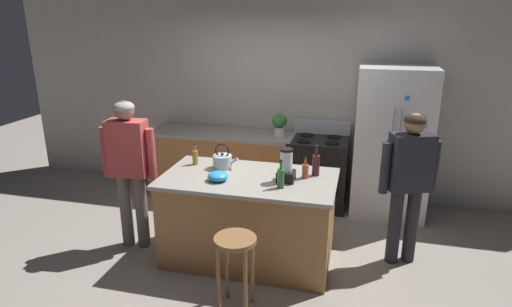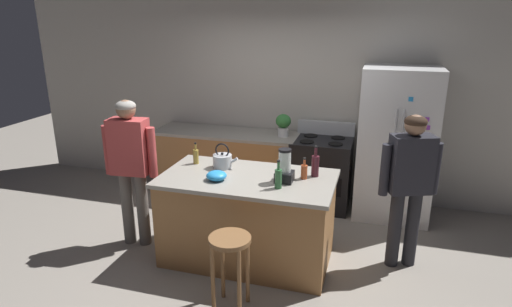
{
  "view_description": "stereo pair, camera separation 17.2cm",
  "coord_description": "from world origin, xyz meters",
  "px_view_note": "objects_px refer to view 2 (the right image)",
  "views": [
    {
      "loc": [
        1.04,
        -3.86,
        2.46
      ],
      "look_at": [
        0.0,
        0.3,
        1.07
      ],
      "focal_mm": 30.17,
      "sensor_mm": 36.0,
      "label": 1
    },
    {
      "loc": [
        1.21,
        -3.82,
        2.46
      ],
      "look_at": [
        0.0,
        0.3,
        1.07
      ],
      "focal_mm": 30.17,
      "sensor_mm": 36.0,
      "label": 2
    }
  ],
  "objects_px": {
    "stove_range": "(321,172)",
    "bottle_olive_oil": "(278,178)",
    "refrigerator": "(396,145)",
    "blender_appliance": "(285,168)",
    "bottle_vinegar": "(196,156)",
    "bottle_cooking_sauce": "(304,171)",
    "tea_kettle": "(223,161)",
    "kitchen_island": "(248,218)",
    "potted_plant": "(283,124)",
    "bar_stool": "(230,254)",
    "person_by_sink_right": "(409,178)",
    "person_by_island_left": "(131,160)",
    "bottle_wine": "(315,165)",
    "mixing_bowl": "(216,176)"
  },
  "relations": [
    {
      "from": "refrigerator",
      "to": "blender_appliance",
      "type": "distance_m",
      "value": 1.85
    },
    {
      "from": "stove_range",
      "to": "bottle_olive_oil",
      "type": "height_order",
      "value": "bottle_olive_oil"
    },
    {
      "from": "stove_range",
      "to": "bar_stool",
      "type": "bearing_deg",
      "value": -100.53
    },
    {
      "from": "bottle_olive_oil",
      "to": "bottle_vinegar",
      "type": "relative_size",
      "value": 1.17
    },
    {
      "from": "person_by_sink_right",
      "to": "bottle_olive_oil",
      "type": "distance_m",
      "value": 1.29
    },
    {
      "from": "potted_plant",
      "to": "blender_appliance",
      "type": "distance_m",
      "value": 1.61
    },
    {
      "from": "bottle_vinegar",
      "to": "bottle_cooking_sauce",
      "type": "relative_size",
      "value": 1.09
    },
    {
      "from": "potted_plant",
      "to": "bottle_wine",
      "type": "xyz_separation_m",
      "value": [
        0.63,
        -1.34,
        -0.06
      ]
    },
    {
      "from": "kitchen_island",
      "to": "bar_stool",
      "type": "bearing_deg",
      "value": -82.98
    },
    {
      "from": "refrigerator",
      "to": "potted_plant",
      "type": "relative_size",
      "value": 6.26
    },
    {
      "from": "stove_range",
      "to": "potted_plant",
      "type": "relative_size",
      "value": 3.65
    },
    {
      "from": "kitchen_island",
      "to": "person_by_island_left",
      "type": "distance_m",
      "value": 1.39
    },
    {
      "from": "bar_stool",
      "to": "tea_kettle",
      "type": "bearing_deg",
      "value": 113.37
    },
    {
      "from": "kitchen_island",
      "to": "tea_kettle",
      "type": "bearing_deg",
      "value": 151.17
    },
    {
      "from": "potted_plant",
      "to": "blender_appliance",
      "type": "bearing_deg",
      "value": -76.64
    },
    {
      "from": "bottle_vinegar",
      "to": "bottle_cooking_sauce",
      "type": "xyz_separation_m",
      "value": [
        1.2,
        -0.12,
        -0.01
      ]
    },
    {
      "from": "person_by_island_left",
      "to": "mixing_bowl",
      "type": "relative_size",
      "value": 8.11
    },
    {
      "from": "refrigerator",
      "to": "bottle_olive_oil",
      "type": "relative_size",
      "value": 6.8
    },
    {
      "from": "bar_stool",
      "to": "bottle_olive_oil",
      "type": "distance_m",
      "value": 0.83
    },
    {
      "from": "person_by_island_left",
      "to": "bottle_olive_oil",
      "type": "distance_m",
      "value": 1.66
    },
    {
      "from": "person_by_island_left",
      "to": "bottle_wine",
      "type": "distance_m",
      "value": 1.95
    },
    {
      "from": "bar_stool",
      "to": "bottle_vinegar",
      "type": "height_order",
      "value": "bottle_vinegar"
    },
    {
      "from": "stove_range",
      "to": "bottle_vinegar",
      "type": "xyz_separation_m",
      "value": [
        -1.19,
        -1.3,
        0.53
      ]
    },
    {
      "from": "bar_stool",
      "to": "tea_kettle",
      "type": "relative_size",
      "value": 2.51
    },
    {
      "from": "person_by_island_left",
      "to": "bottle_cooking_sauce",
      "type": "bearing_deg",
      "value": 4.84
    },
    {
      "from": "potted_plant",
      "to": "bottle_cooking_sauce",
      "type": "distance_m",
      "value": 1.55
    },
    {
      "from": "stove_range",
      "to": "bottle_olive_oil",
      "type": "relative_size",
      "value": 3.97
    },
    {
      "from": "bottle_cooking_sauce",
      "to": "mixing_bowl",
      "type": "height_order",
      "value": "bottle_cooking_sauce"
    },
    {
      "from": "kitchen_island",
      "to": "refrigerator",
      "type": "height_order",
      "value": "refrigerator"
    },
    {
      "from": "kitchen_island",
      "to": "bottle_vinegar",
      "type": "distance_m",
      "value": 0.88
    },
    {
      "from": "kitchen_island",
      "to": "tea_kettle",
      "type": "height_order",
      "value": "tea_kettle"
    },
    {
      "from": "bottle_vinegar",
      "to": "bottle_wine",
      "type": "bearing_deg",
      "value": -0.73
    },
    {
      "from": "bottle_cooking_sauce",
      "to": "tea_kettle",
      "type": "height_order",
      "value": "tea_kettle"
    },
    {
      "from": "bar_stool",
      "to": "person_by_sink_right",
      "type": "bearing_deg",
      "value": 38.46
    },
    {
      "from": "bottle_wine",
      "to": "bar_stool",
      "type": "bearing_deg",
      "value": -117.72
    },
    {
      "from": "stove_range",
      "to": "bottle_vinegar",
      "type": "height_order",
      "value": "bottle_vinegar"
    },
    {
      "from": "potted_plant",
      "to": "bottle_cooking_sauce",
      "type": "xyz_separation_m",
      "value": [
        0.54,
        -1.44,
        -0.09
      ]
    },
    {
      "from": "potted_plant",
      "to": "bottle_wine",
      "type": "bearing_deg",
      "value": -64.74
    },
    {
      "from": "bottle_vinegar",
      "to": "bottle_cooking_sauce",
      "type": "distance_m",
      "value": 1.21
    },
    {
      "from": "refrigerator",
      "to": "person_by_island_left",
      "type": "bearing_deg",
      "value": -150.37
    },
    {
      "from": "potted_plant",
      "to": "tea_kettle",
      "type": "height_order",
      "value": "potted_plant"
    },
    {
      "from": "stove_range",
      "to": "tea_kettle",
      "type": "distance_m",
      "value": 1.68
    },
    {
      "from": "mixing_bowl",
      "to": "bottle_vinegar",
      "type": "bearing_deg",
      "value": 134.9
    },
    {
      "from": "refrigerator",
      "to": "tea_kettle",
      "type": "height_order",
      "value": "refrigerator"
    },
    {
      "from": "kitchen_island",
      "to": "bottle_wine",
      "type": "height_order",
      "value": "bottle_wine"
    },
    {
      "from": "person_by_island_left",
      "to": "bottle_wine",
      "type": "bearing_deg",
      "value": 7.56
    },
    {
      "from": "bar_stool",
      "to": "bottle_cooking_sauce",
      "type": "relative_size",
      "value": 3.2
    },
    {
      "from": "bar_stool",
      "to": "blender_appliance",
      "type": "distance_m",
      "value": 1.0
    },
    {
      "from": "bottle_olive_oil",
      "to": "mixing_bowl",
      "type": "height_order",
      "value": "bottle_olive_oil"
    },
    {
      "from": "bottle_olive_oil",
      "to": "bottle_wine",
      "type": "distance_m",
      "value": 0.49
    }
  ]
}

